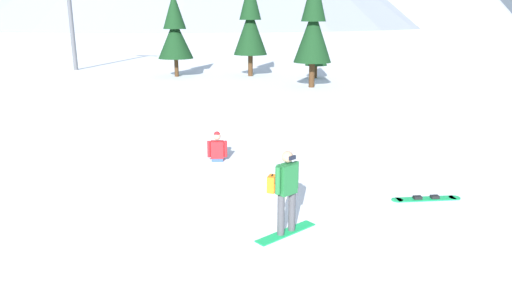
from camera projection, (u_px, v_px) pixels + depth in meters
The scene contains 10 objects.
ground_plane at pixel (205, 196), 11.88m from camera, with size 800.00×800.00×0.00m, color white.
snowboarder_foreground at pixel (287, 190), 9.59m from camera, with size 1.05×1.45×1.82m.
snowboarder_midground at pixel (217, 149), 14.90m from camera, with size 0.99×1.79×0.96m.
loose_snowboard_far_spare at pixel (426, 199), 11.67m from camera, with size 1.76×0.96×0.09m.
backpack_orange at pixel (272, 184), 12.14m from camera, with size 0.27×0.32×0.47m.
pine_tree_young at pixel (250, 22), 35.15m from camera, with size 2.58×2.58×7.45m.
pine_tree_short at pixel (313, 24), 29.35m from camera, with size 2.43×2.43×7.33m.
pine_tree_slender at pixel (175, 31), 34.98m from camera, with size 2.67×2.67×6.29m.
pine_tree_broad at pixel (317, 47), 34.41m from camera, with size 1.65×1.65×4.28m.
ski_lift_tower at pixel (70, 7), 39.10m from camera, with size 2.92×0.36×9.29m.
Camera 1 is at (4.53, -10.23, 4.43)m, focal length 32.56 mm.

